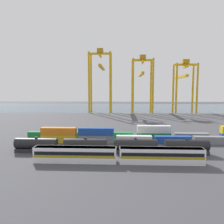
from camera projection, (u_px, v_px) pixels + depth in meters
The scene contains 20 objects.
ground_plane at pixel (129, 124), 116.08m from camera, with size 420.00×420.00×0.00m, color #424247.
harbour_water at pixel (126, 107), 220.85m from camera, with size 400.00×110.00×0.01m, color #384C60.
passenger_train at pixel (118, 154), 53.93m from camera, with size 42.27×3.14×3.90m.
freight_tank_row at pixel (110, 146), 62.21m from camera, with size 55.67×3.05×4.51m.
shipping_container_0 at pixel (59, 139), 74.93m from camera, with size 12.10×2.44×2.60m, color gold.
shipping_container_1 at pixel (59, 131), 74.66m from camera, with size 12.10×2.44×2.60m, color orange.
shipping_container_2 at pixel (96, 139), 74.33m from camera, with size 12.10×2.44×2.60m, color slate.
shipping_container_3 at pixel (96, 132), 74.06m from camera, with size 12.10×2.44×2.60m, color #1C4299.
shipping_container_4 at pixel (134, 139), 73.73m from camera, with size 12.10×2.44×2.60m, color silver.
shipping_container_5 at pixel (172, 140), 73.12m from camera, with size 12.10×2.44×2.60m, color #1C4299.
shipping_container_6 at pixel (212, 140), 72.52m from camera, with size 12.10×2.44×2.60m, color slate.
shipping_container_8 at pixel (45, 135), 80.74m from camera, with size 12.10×2.44×2.60m, color #197538.
shipping_container_9 at pixel (80, 135), 80.11m from camera, with size 6.04×2.44×2.60m, color #197538.
shipping_container_10 at pixel (117, 136), 79.48m from camera, with size 12.10×2.44×2.60m, color #197538.
shipping_container_11 at pixel (154, 136), 78.86m from camera, with size 12.10×2.44×2.60m, color #197538.
shipping_container_12 at pixel (154, 129), 78.58m from camera, with size 12.10×2.44×2.60m, color silver.
shipping_container_13 at pixel (191, 137), 78.23m from camera, with size 12.10×2.44×2.60m, color slate.
gantry_crane_west at pixel (101, 74), 174.43m from camera, with size 18.12×38.95×50.46m.
gantry_crane_central at pixel (142, 78), 173.22m from camera, with size 16.86×37.65×45.21m.
gantry_crane_east at pixel (184, 81), 172.33m from camera, with size 17.28×38.58×41.55m.
Camera 1 is at (-3.61, -75.09, 18.33)m, focal length 34.58 mm.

